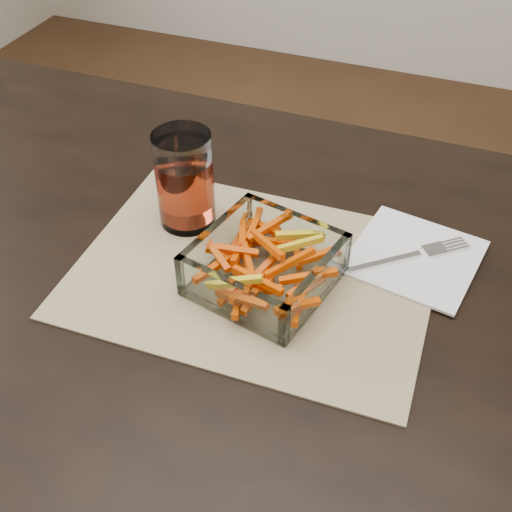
{
  "coord_description": "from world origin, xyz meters",
  "views": [
    {
      "loc": [
        0.2,
        -0.52,
        1.32
      ],
      "look_at": [
        -0.01,
        0.04,
        0.78
      ],
      "focal_mm": 45.0,
      "sensor_mm": 36.0,
      "label": 1
    }
  ],
  "objects_px": {
    "glass_bowl": "(265,267)",
    "tumbler": "(185,183)",
    "fork": "(413,255)",
    "dining_table": "(252,344)"
  },
  "relations": [
    {
      "from": "glass_bowl",
      "to": "tumbler",
      "type": "distance_m",
      "value": 0.17
    },
    {
      "from": "dining_table",
      "to": "glass_bowl",
      "type": "relative_size",
      "value": 8.57
    },
    {
      "from": "tumbler",
      "to": "fork",
      "type": "height_order",
      "value": "tumbler"
    },
    {
      "from": "dining_table",
      "to": "glass_bowl",
      "type": "bearing_deg",
      "value": 76.77
    },
    {
      "from": "glass_bowl",
      "to": "fork",
      "type": "distance_m",
      "value": 0.2
    },
    {
      "from": "glass_bowl",
      "to": "tumbler",
      "type": "relative_size",
      "value": 1.36
    },
    {
      "from": "dining_table",
      "to": "glass_bowl",
      "type": "height_order",
      "value": "glass_bowl"
    },
    {
      "from": "glass_bowl",
      "to": "tumbler",
      "type": "height_order",
      "value": "tumbler"
    },
    {
      "from": "glass_bowl",
      "to": "fork",
      "type": "xyz_separation_m",
      "value": [
        0.17,
        0.11,
        -0.02
      ]
    },
    {
      "from": "tumbler",
      "to": "fork",
      "type": "xyz_separation_m",
      "value": [
        0.31,
        0.03,
        -0.06
      ]
    }
  ]
}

